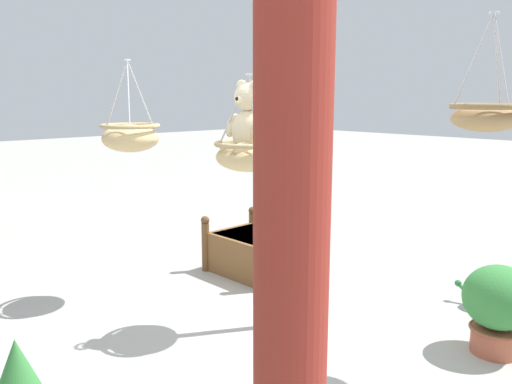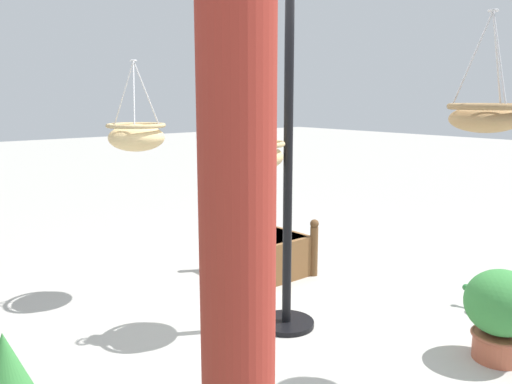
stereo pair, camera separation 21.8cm
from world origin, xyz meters
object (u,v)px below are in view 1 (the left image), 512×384
at_px(greenhouse_pillar_right, 292,221).
at_px(hanging_basket_right_low, 130,136).
at_px(hanging_basket_with_teddy, 250,155).
at_px(watering_can, 481,296).
at_px(wooden_planter_box, 256,251).
at_px(teddy_bear, 247,123).
at_px(potted_plant_flowering_red, 498,305).
at_px(display_pole_central, 287,227).
at_px(hanging_basket_left_high, 486,116).

bearing_deg(greenhouse_pillar_right, hanging_basket_right_low, -22.44).
distance_m(hanging_basket_with_teddy, watering_can, 2.39).
height_order(hanging_basket_right_low, greenhouse_pillar_right, greenhouse_pillar_right).
distance_m(hanging_basket_right_low, wooden_planter_box, 1.77).
bearing_deg(greenhouse_pillar_right, hanging_basket_with_teddy, -39.70).
relative_size(wooden_planter_box, watering_can, 2.57).
relative_size(teddy_bear, hanging_basket_right_low, 0.69).
bearing_deg(hanging_basket_with_teddy, watering_can, -121.31).
height_order(hanging_basket_with_teddy, watering_can, hanging_basket_with_teddy).
bearing_deg(teddy_bear, potted_plant_flowering_red, -144.99).
bearing_deg(hanging_basket_with_teddy, teddy_bear, 90.00).
bearing_deg(display_pole_central, watering_can, -121.36).
bearing_deg(greenhouse_pillar_right, hanging_basket_left_high, -78.22).
bearing_deg(teddy_bear, hanging_basket_left_high, -157.11).
bearing_deg(potted_plant_flowering_red, hanging_basket_with_teddy, 34.36).
distance_m(hanging_basket_left_high, greenhouse_pillar_right, 2.25).
bearing_deg(teddy_bear, hanging_basket_with_teddy, -90.00).
relative_size(hanging_basket_with_teddy, teddy_bear, 1.32).
xyz_separation_m(display_pole_central, hanging_basket_left_high, (-1.32, -0.34, 0.88)).
bearing_deg(greenhouse_pillar_right, watering_can, -75.38).
bearing_deg(display_pole_central, teddy_bear, 61.36).
xyz_separation_m(hanging_basket_right_low, greenhouse_pillar_right, (-3.09, 1.28, 0.01)).
height_order(hanging_basket_left_high, potted_plant_flowering_red, hanging_basket_left_high).
bearing_deg(display_pole_central, hanging_basket_with_teddy, 59.04).
bearing_deg(hanging_basket_with_teddy, display_pole_central, -120.96).
height_order(hanging_basket_right_low, watering_can, hanging_basket_right_low).
xyz_separation_m(hanging_basket_with_teddy, hanging_basket_right_low, (1.17, 0.32, 0.09)).
xyz_separation_m(hanging_basket_left_high, hanging_basket_right_low, (2.63, 0.91, -0.22)).
bearing_deg(potted_plant_flowering_red, display_pole_central, 29.79).
xyz_separation_m(teddy_bear, watering_can, (-1.05, -1.76, -1.50)).
bearing_deg(hanging_basket_left_high, greenhouse_pillar_right, 101.78).
xyz_separation_m(wooden_planter_box, watering_can, (-1.99, -0.80, -0.12)).
bearing_deg(hanging_basket_with_teddy, wooden_planter_box, -44.78).
bearing_deg(potted_plant_flowering_red, watering_can, -59.78).
relative_size(display_pole_central, teddy_bear, 4.74).
bearing_deg(wooden_planter_box, hanging_basket_with_teddy, 135.22).
relative_size(display_pole_central, hanging_basket_with_teddy, 3.59).
relative_size(greenhouse_pillar_right, potted_plant_flowering_red, 4.75).
bearing_deg(hanging_basket_right_low, teddy_bear, -165.82).
relative_size(hanging_basket_left_high, watering_can, 1.99).
distance_m(hanging_basket_right_low, potted_plant_flowering_red, 3.16).
relative_size(hanging_basket_with_teddy, hanging_basket_left_high, 1.02).
distance_m(teddy_bear, potted_plant_flowering_red, 2.20).
distance_m(hanging_basket_left_high, potted_plant_flowering_red, 1.39).
bearing_deg(hanging_basket_right_low, hanging_basket_left_high, -160.87).
xyz_separation_m(hanging_basket_right_low, potted_plant_flowering_red, (-2.64, -1.33, -1.10)).
height_order(hanging_basket_with_teddy, hanging_basket_right_low, hanging_basket_right_low).
xyz_separation_m(display_pole_central, hanging_basket_right_low, (1.32, 0.57, 0.65)).
relative_size(hanging_basket_right_low, greenhouse_pillar_right, 0.26).
xyz_separation_m(hanging_basket_right_low, wooden_planter_box, (-0.23, -1.25, -1.23)).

